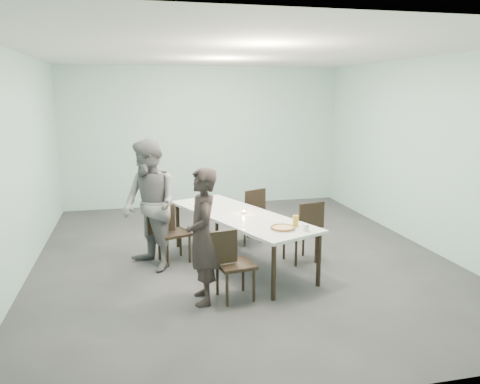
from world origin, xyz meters
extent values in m
plane|color=#333335|center=(0.00, 0.00, 0.00)|extent=(7.00, 7.00, 0.00)
cube|color=#A4CEC7|center=(0.00, 3.50, 1.50)|extent=(6.00, 0.02, 3.00)
cube|color=#A4CEC7|center=(0.00, -3.50, 1.50)|extent=(6.00, 0.02, 3.00)
cube|color=#A4CEC7|center=(-3.00, 0.00, 1.50)|extent=(0.02, 7.00, 3.00)
cube|color=#A4CEC7|center=(3.00, 0.00, 1.50)|extent=(0.02, 7.00, 3.00)
cube|color=white|center=(0.00, 0.00, 3.00)|extent=(6.00, 7.00, 0.02)
cube|color=white|center=(-0.07, -0.34, 0.73)|extent=(1.81, 2.75, 0.04)
cylinder|color=black|center=(0.04, -1.61, 0.35)|extent=(0.06, 0.06, 0.71)
cylinder|color=black|center=(-0.87, 0.65, 0.35)|extent=(0.06, 0.06, 0.71)
cylinder|color=black|center=(0.72, -1.33, 0.35)|extent=(0.06, 0.06, 0.71)
cylinder|color=black|center=(-0.19, 0.93, 0.35)|extent=(0.06, 0.06, 0.71)
cube|color=black|center=(-0.39, -1.45, 0.43)|extent=(0.48, 0.48, 0.04)
cube|color=black|center=(-0.58, -1.48, 0.67)|extent=(0.42, 0.10, 0.40)
cylinder|color=black|center=(-0.54, -1.65, 0.21)|extent=(0.04, 0.04, 0.41)
cylinder|color=black|center=(-0.59, -1.31, 0.21)|extent=(0.04, 0.04, 0.41)
cylinder|color=black|center=(-0.20, -1.60, 0.21)|extent=(0.04, 0.04, 0.41)
cylinder|color=black|center=(-0.25, -1.26, 0.21)|extent=(0.04, 0.04, 0.41)
cube|color=black|center=(-0.99, 0.00, 0.43)|extent=(0.52, 0.52, 0.04)
cube|color=black|center=(-1.18, -0.06, 0.67)|extent=(0.41, 0.16, 0.40)
cylinder|color=black|center=(-1.11, -0.22, 0.21)|extent=(0.04, 0.04, 0.41)
cylinder|color=black|center=(-1.21, 0.11, 0.21)|extent=(0.04, 0.04, 0.41)
cylinder|color=black|center=(-0.78, -0.12, 0.21)|extent=(0.04, 0.04, 0.41)
cylinder|color=black|center=(-0.88, 0.21, 0.21)|extent=(0.04, 0.04, 0.41)
cube|color=black|center=(0.81, -0.41, 0.43)|extent=(0.50, 0.50, 0.04)
cube|color=black|center=(1.00, -0.37, 0.67)|extent=(0.42, 0.13, 0.40)
cylinder|color=black|center=(0.94, -0.21, 0.21)|extent=(0.04, 0.04, 0.41)
cylinder|color=black|center=(1.01, -0.54, 0.21)|extent=(0.04, 0.04, 0.41)
cylinder|color=black|center=(0.61, -0.28, 0.21)|extent=(0.04, 0.04, 0.41)
cylinder|color=black|center=(0.68, -0.61, 0.21)|extent=(0.04, 0.04, 0.41)
cube|color=black|center=(0.26, 0.65, 0.43)|extent=(0.56, 0.56, 0.04)
cube|color=black|center=(0.43, 0.73, 0.67)|extent=(0.40, 0.21, 0.40)
cylinder|color=black|center=(0.34, 0.87, 0.21)|extent=(0.04, 0.04, 0.41)
cylinder|color=black|center=(0.49, 0.56, 0.21)|extent=(0.04, 0.04, 0.41)
cylinder|color=black|center=(0.03, 0.73, 0.21)|extent=(0.04, 0.04, 0.41)
cylinder|color=black|center=(0.18, 0.42, 0.21)|extent=(0.04, 0.04, 0.41)
imported|color=black|center=(-0.78, -1.44, 0.81)|extent=(0.40, 0.60, 1.61)
imported|color=slate|center=(-1.33, -0.20, 0.92)|extent=(1.03, 1.11, 1.83)
cylinder|color=white|center=(0.28, -1.20, 0.76)|extent=(0.34, 0.34, 0.01)
cylinder|color=#F0CB88|center=(0.28, -1.20, 0.77)|extent=(0.30, 0.30, 0.01)
torus|color=brown|center=(0.28, -1.20, 0.77)|extent=(0.32, 0.32, 0.03)
cylinder|color=white|center=(0.32, -0.81, 0.76)|extent=(0.18, 0.18, 0.01)
cylinder|color=gold|center=(0.48, -1.12, 0.82)|extent=(0.08, 0.08, 0.15)
cylinder|color=silver|center=(0.53, -1.34, 0.80)|extent=(0.08, 0.08, 0.09)
cylinder|color=silver|center=(-0.02, -0.34, 0.77)|extent=(0.06, 0.06, 0.03)
cylinder|color=orange|center=(-0.02, -0.34, 0.79)|extent=(0.04, 0.04, 0.01)
cylinder|color=gold|center=(-0.38, 0.36, 0.79)|extent=(0.07, 0.07, 0.08)
cube|color=silver|center=(-0.53, 0.41, 0.75)|extent=(0.36, 0.32, 0.01)
camera|label=1|loc=(-1.53, -6.61, 2.44)|focal=35.00mm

